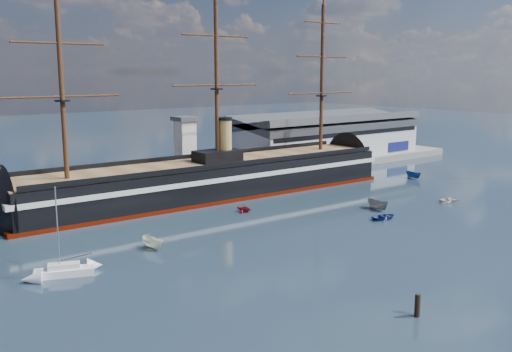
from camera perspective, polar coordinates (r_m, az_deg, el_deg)
ground at (r=111.26m, az=0.51°, el=-3.90°), size 600.00×600.00×0.00m
quay at (r=145.57m, az=-5.25°, el=-0.54°), size 180.00×18.00×2.00m
warehouse at (r=177.52m, az=7.14°, el=4.00°), size 63.00×21.00×11.60m
quay_tower at (r=137.86m, az=-7.08°, el=2.92°), size 5.00×5.00×15.00m
warship at (r=126.14m, az=-5.25°, el=-0.36°), size 113.02×17.86×53.94m
sailboat at (r=82.94m, az=-18.64°, el=-8.92°), size 8.14×4.97×12.55m
motorboat_a at (r=91.75m, az=-10.24°, el=-7.19°), size 6.01×2.57×2.35m
motorboat_b at (r=110.62m, az=12.72°, el=-4.25°), size 1.68×3.37×1.51m
motorboat_c at (r=117.90m, az=12.08°, el=-3.32°), size 6.60×3.00×2.56m
motorboat_d at (r=113.38m, az=-1.18°, el=-3.63°), size 5.83×4.28×1.96m
motorboat_e at (r=128.86m, az=18.85°, el=-2.49°), size 2.22×3.18×1.38m
motorboat_f at (r=154.49m, az=15.46°, el=-0.24°), size 6.01×2.88×2.31m
piling_near_left at (r=69.24m, az=15.78°, el=-13.37°), size 0.64×0.64×3.38m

